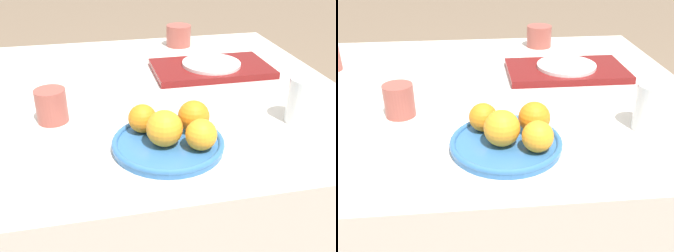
% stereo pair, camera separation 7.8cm
% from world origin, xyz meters
% --- Properties ---
extents(table, '(1.38, 0.98, 0.72)m').
position_xyz_m(table, '(0.00, 0.00, 0.36)').
color(table, silver).
rests_on(table, ground_plane).
extents(fruit_platter, '(0.23, 0.23, 0.02)m').
position_xyz_m(fruit_platter, '(0.15, -0.30, 0.73)').
color(fruit_platter, '#336BAD').
rests_on(fruit_platter, table).
extents(orange_0, '(0.07, 0.07, 0.07)m').
position_xyz_m(orange_0, '(0.14, -0.31, 0.77)').
color(orange_0, orange).
rests_on(orange_0, fruit_platter).
extents(orange_1, '(0.06, 0.06, 0.06)m').
position_xyz_m(orange_1, '(0.21, -0.34, 0.76)').
color(orange_1, orange).
rests_on(orange_1, fruit_platter).
extents(orange_2, '(0.06, 0.06, 0.06)m').
position_xyz_m(orange_2, '(0.11, -0.25, 0.76)').
color(orange_2, orange).
rests_on(orange_2, fruit_platter).
extents(orange_3, '(0.07, 0.07, 0.07)m').
position_xyz_m(orange_3, '(0.22, -0.27, 0.76)').
color(orange_3, orange).
rests_on(orange_3, fruit_platter).
extents(water_glass, '(0.07, 0.07, 0.11)m').
position_xyz_m(water_glass, '(0.47, -0.26, 0.77)').
color(water_glass, silver).
rests_on(water_glass, table).
extents(serving_tray, '(0.35, 0.21, 0.02)m').
position_xyz_m(serving_tray, '(0.37, 0.10, 0.73)').
color(serving_tray, maroon).
rests_on(serving_tray, table).
extents(side_plate, '(0.17, 0.17, 0.01)m').
position_xyz_m(side_plate, '(0.37, 0.10, 0.74)').
color(side_plate, white).
rests_on(side_plate, serving_tray).
extents(cup_0, '(0.09, 0.09, 0.07)m').
position_xyz_m(cup_0, '(0.34, 0.38, 0.75)').
color(cup_0, '#9E4C42').
rests_on(cup_0, table).
extents(cup_1, '(0.07, 0.07, 0.08)m').
position_xyz_m(cup_1, '(-0.08, -0.13, 0.75)').
color(cup_1, '#9E4C42').
rests_on(cup_1, table).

